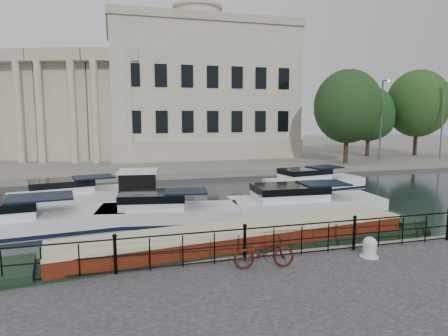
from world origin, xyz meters
The scene contains 11 objects.
ground_plane centered at (0.00, 0.00, 0.00)m, with size 160.00×160.00×0.00m, color black.
far_bank centered at (0.00, 39.00, 0.28)m, with size 120.00×42.00×0.55m, color #6B665B.
railing centered at (0.00, -2.25, 1.20)m, with size 24.14×0.14×1.22m.
civic_building centered at (-1.00, 34.71, 7.04)m, with size 53.55×31.84×16.85m.
lamp_posts centered at (26.00, 20.70, 4.80)m, with size 8.24×1.55×8.07m.
bicycle centered at (0.37, -2.99, 1.04)m, with size 0.66×1.88×0.99m, color #3F0F0B.
mooring_bollard centered at (4.07, -3.04, 0.87)m, with size 0.61×0.61×0.69m.
narrowboat centered at (0.44, -0.60, 0.37)m, with size 16.66×4.22×1.60m.
harbour_hut centered at (-2.64, 8.88, 0.95)m, with size 3.22×2.80×2.18m.
cabin_cruisers centered at (-0.79, 7.03, 0.37)m, with size 26.49×9.78×1.99m.
trees centered at (24.80, 23.31, 5.87)m, with size 18.89×11.55×9.85m.
Camera 1 is at (-3.96, -13.93, 5.19)m, focal length 32.00 mm.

